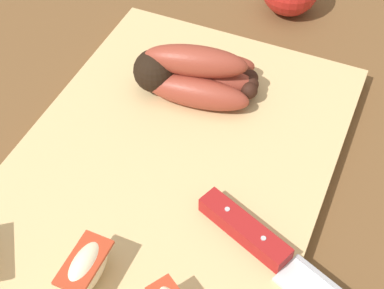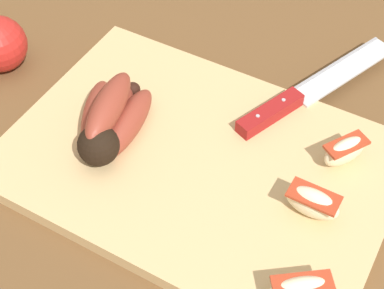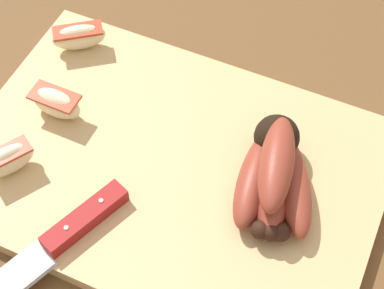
# 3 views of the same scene
# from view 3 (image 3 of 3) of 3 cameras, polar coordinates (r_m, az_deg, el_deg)

# --- Properties ---
(ground_plane) EXTENTS (6.00, 6.00, 0.00)m
(ground_plane) POSITION_cam_3_polar(r_m,az_deg,el_deg) (0.72, -0.22, -2.54)
(ground_plane) COLOR brown
(cutting_board) EXTENTS (0.46, 0.32, 0.02)m
(cutting_board) POSITION_cam_3_polar(r_m,az_deg,el_deg) (0.71, -1.97, -2.14)
(cutting_board) COLOR tan
(cutting_board) RESTS_ON ground_plane
(banana_bunch) EXTENTS (0.11, 0.15, 0.07)m
(banana_bunch) POSITION_cam_3_polar(r_m,az_deg,el_deg) (0.67, 7.45, -2.59)
(banana_bunch) COLOR black
(banana_bunch) RESTS_ON cutting_board
(chefs_knife) EXTENTS (0.13, 0.27, 0.02)m
(chefs_knife) POSITION_cam_3_polar(r_m,az_deg,el_deg) (0.66, -12.90, -9.23)
(chefs_knife) COLOR silver
(chefs_knife) RESTS_ON cutting_board
(apple_wedge_near) EXTENTS (0.05, 0.06, 0.04)m
(apple_wedge_near) POSITION_cam_3_polar(r_m,az_deg,el_deg) (0.71, -16.24, -1.32)
(apple_wedge_near) COLOR beige
(apple_wedge_near) RESTS_ON cutting_board
(apple_wedge_middle) EXTENTS (0.07, 0.06, 0.04)m
(apple_wedge_middle) POSITION_cam_3_polar(r_m,az_deg,el_deg) (0.81, -10.19, 9.56)
(apple_wedge_middle) COLOR beige
(apple_wedge_middle) RESTS_ON cutting_board
(apple_wedge_far) EXTENTS (0.06, 0.03, 0.04)m
(apple_wedge_far) POSITION_cam_3_polar(r_m,az_deg,el_deg) (0.74, -12.23, 3.64)
(apple_wedge_far) COLOR beige
(apple_wedge_far) RESTS_ON cutting_board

